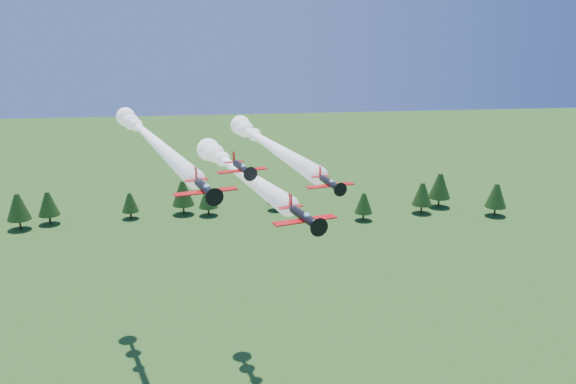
{
  "coord_description": "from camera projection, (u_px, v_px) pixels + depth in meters",
  "views": [
    {
      "loc": [
        -6.47,
        -77.32,
        64.73
      ],
      "look_at": [
        2.39,
        0.0,
        41.4
      ],
      "focal_mm": 40.0,
      "sensor_mm": 36.0,
      "label": 1
    }
  ],
  "objects": [
    {
      "name": "treeline",
      "position": [
        246.0,
        198.0,
        197.02
      ],
      "size": [
        164.99,
        20.06,
        11.15
      ],
      "color": "#382314",
      "rests_on": "ground"
    },
    {
      "name": "plane_right",
      "position": [
        265.0,
        142.0,
        106.75
      ],
      "size": [
        15.12,
        46.21,
        3.7
      ],
      "rotation": [
        0.0,
        0.0,
        0.24
      ],
      "color": "black",
      "rests_on": "ground"
    },
    {
      "name": "plane_slot",
      "position": [
        242.0,
        168.0,
        85.95
      ],
      "size": [
        6.91,
        7.66,
        2.42
      ],
      "rotation": [
        0.0,
        0.0,
        0.28
      ],
      "color": "black",
      "rests_on": "ground"
    },
    {
      "name": "plane_left",
      "position": [
        150.0,
        137.0,
        107.68
      ],
      "size": [
        21.62,
        58.69,
        3.7
      ],
      "rotation": [
        0.0,
        0.0,
        0.29
      ],
      "color": "black",
      "rests_on": "ground"
    },
    {
      "name": "plane_lead",
      "position": [
        235.0,
        168.0,
        93.19
      ],
      "size": [
        16.45,
        40.89,
        3.7
      ],
      "rotation": [
        0.0,
        0.0,
        0.3
      ],
      "color": "black",
      "rests_on": "ground"
    }
  ]
}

